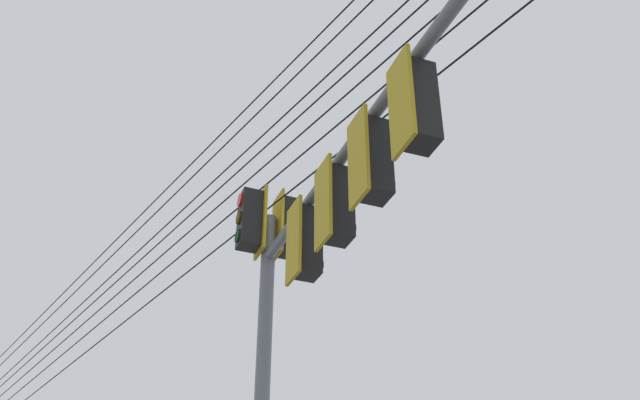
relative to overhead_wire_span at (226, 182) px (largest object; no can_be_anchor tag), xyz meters
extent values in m
cylinder|color=slate|center=(-4.21, 0.09, -2.11)|extent=(5.43, 0.69, 0.14)
cube|color=black|center=(-1.53, -0.48, -1.56)|extent=(0.33, 0.33, 0.90)
cube|color=#B29319|center=(-1.51, -0.31, -1.56)|extent=(0.44, 0.08, 1.04)
cylinder|color=red|center=(-1.54, -0.65, -1.26)|extent=(0.20, 0.05, 0.20)
cylinder|color=#3C2703|center=(-1.54, -0.65, -1.56)|extent=(0.20, 0.05, 0.20)
cylinder|color=black|center=(-1.54, -0.65, -1.86)|extent=(0.20, 0.05, 0.20)
cube|color=black|center=(-1.47, 0.11, -1.56)|extent=(0.33, 0.33, 0.90)
cube|color=#B29319|center=(-1.48, -0.06, -1.56)|extent=(0.44, 0.08, 1.04)
cylinder|color=red|center=(-1.45, 0.28, -1.26)|extent=(0.20, 0.05, 0.20)
cylinder|color=#3C2703|center=(-1.45, 0.28, -1.56)|extent=(0.20, 0.05, 0.20)
cylinder|color=black|center=(-1.45, 0.28, -1.86)|extent=(0.20, 0.05, 0.20)
cube|color=black|center=(-3.02, -0.03, -2.66)|extent=(0.33, 0.33, 0.90)
cube|color=#B29319|center=(-3.00, 0.14, -2.66)|extent=(0.44, 0.08, 1.04)
cylinder|color=red|center=(-3.04, -0.19, -2.36)|extent=(0.20, 0.05, 0.20)
cylinder|color=#3C2703|center=(-3.04, -0.19, -2.66)|extent=(0.20, 0.05, 0.20)
cylinder|color=black|center=(-3.04, -0.19, -2.96)|extent=(0.20, 0.05, 0.20)
cube|color=black|center=(-3.94, 0.07, -2.66)|extent=(0.33, 0.33, 0.90)
cube|color=#B29319|center=(-3.92, 0.23, -2.66)|extent=(0.44, 0.09, 1.04)
cylinder|color=red|center=(-3.96, -0.10, -2.36)|extent=(0.20, 0.05, 0.20)
cylinder|color=#3C2703|center=(-3.96, -0.10, -2.66)|extent=(0.20, 0.05, 0.20)
cylinder|color=black|center=(-3.96, -0.10, -2.96)|extent=(0.20, 0.05, 0.20)
cube|color=black|center=(-4.87, 0.16, -2.66)|extent=(0.33, 0.33, 0.90)
cube|color=#B29319|center=(-4.85, 0.33, -2.66)|extent=(0.44, 0.09, 1.04)
cylinder|color=red|center=(-4.89, 0.00, -2.36)|extent=(0.20, 0.05, 0.20)
cylinder|color=#3C2703|center=(-4.89, 0.00, -2.66)|extent=(0.20, 0.05, 0.20)
cylinder|color=black|center=(-4.89, 0.00, -2.96)|extent=(0.20, 0.05, 0.20)
cube|color=black|center=(-5.79, 0.25, -2.66)|extent=(0.34, 0.34, 0.90)
cube|color=#B29319|center=(-5.77, 0.42, -2.66)|extent=(0.44, 0.10, 1.04)
cylinder|color=red|center=(-5.82, 0.09, -2.36)|extent=(0.20, 0.06, 0.20)
cylinder|color=#3C2703|center=(-5.82, 0.09, -2.66)|extent=(0.20, 0.06, 0.20)
cylinder|color=black|center=(-5.82, 0.09, -2.96)|extent=(0.20, 0.06, 0.20)
cylinder|color=black|center=(0.00, 0.00, -1.25)|extent=(32.93, 4.11, 0.64)
cylinder|color=black|center=(0.00, 0.00, -0.77)|extent=(32.93, 4.11, 0.64)
cylinder|color=black|center=(0.00, 0.00, -0.38)|extent=(32.93, 4.11, 0.64)
cylinder|color=black|center=(0.00, 0.00, -0.01)|extent=(32.93, 4.11, 0.64)
cylinder|color=black|center=(0.00, 0.00, 0.28)|extent=(32.93, 4.11, 0.64)
cylinder|color=black|center=(0.00, 0.00, 0.88)|extent=(32.93, 4.11, 0.64)
cylinder|color=black|center=(0.00, 0.00, 1.25)|extent=(32.93, 4.11, 0.64)
camera|label=1|loc=(-9.99, 3.51, -7.01)|focal=41.41mm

